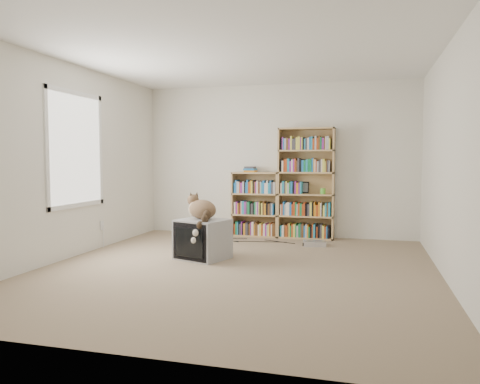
% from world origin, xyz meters
% --- Properties ---
extents(floor, '(4.50, 5.00, 0.01)m').
position_xyz_m(floor, '(0.00, 0.00, 0.00)').
color(floor, gray).
rests_on(floor, ground).
extents(wall_back, '(4.50, 0.02, 2.50)m').
position_xyz_m(wall_back, '(0.00, 2.50, 1.25)').
color(wall_back, silver).
rests_on(wall_back, floor).
extents(wall_front, '(4.50, 0.02, 2.50)m').
position_xyz_m(wall_front, '(0.00, -2.50, 1.25)').
color(wall_front, silver).
rests_on(wall_front, floor).
extents(wall_left, '(0.02, 5.00, 2.50)m').
position_xyz_m(wall_left, '(-2.25, 0.00, 1.25)').
color(wall_left, silver).
rests_on(wall_left, floor).
extents(wall_right, '(0.02, 5.00, 2.50)m').
position_xyz_m(wall_right, '(2.25, 0.00, 1.25)').
color(wall_right, silver).
rests_on(wall_right, floor).
extents(ceiling, '(4.50, 5.00, 0.02)m').
position_xyz_m(ceiling, '(0.00, 0.00, 2.50)').
color(ceiling, white).
rests_on(ceiling, wall_back).
extents(window, '(0.02, 1.22, 1.52)m').
position_xyz_m(window, '(-2.24, 0.20, 1.40)').
color(window, white).
rests_on(window, wall_left).
extents(crt_tv, '(0.72, 0.69, 0.51)m').
position_xyz_m(crt_tv, '(-0.57, 0.44, 0.25)').
color(crt_tv, '#98989A').
rests_on(crt_tv, floor).
extents(cat, '(0.56, 0.74, 0.54)m').
position_xyz_m(cat, '(-0.60, 0.44, 0.60)').
color(cat, '#3C2618').
rests_on(cat, crt_tv).
extents(bookcase_tall, '(0.88, 0.30, 1.77)m').
position_xyz_m(bookcase_tall, '(0.50, 2.36, 0.84)').
color(bookcase_tall, tan).
rests_on(bookcase_tall, floor).
extents(bookcase_short, '(0.77, 0.30, 1.06)m').
position_xyz_m(bookcase_short, '(-0.33, 2.36, 0.49)').
color(bookcase_short, tan).
rests_on(bookcase_short, floor).
extents(book_stack, '(0.22, 0.28, 0.09)m').
position_xyz_m(book_stack, '(-0.43, 2.33, 1.11)').
color(book_stack, '#A63A16').
rests_on(book_stack, bookcase_short).
extents(green_mug, '(0.08, 0.08, 0.09)m').
position_xyz_m(green_mug, '(0.77, 2.34, 0.77)').
color(green_mug, '#5CC839').
rests_on(green_mug, bookcase_tall).
extents(framed_print, '(0.14, 0.05, 0.19)m').
position_xyz_m(framed_print, '(0.46, 2.44, 0.82)').
color(framed_print, black).
rests_on(framed_print, bookcase_tall).
extents(dvd_player, '(0.36, 0.28, 0.07)m').
position_xyz_m(dvd_player, '(0.71, 1.70, 0.04)').
color(dvd_player, silver).
rests_on(dvd_player, floor).
extents(wall_outlet, '(0.01, 0.08, 0.13)m').
position_xyz_m(wall_outlet, '(-2.24, 0.78, 0.32)').
color(wall_outlet, silver).
rests_on(wall_outlet, wall_left).
extents(floor_cables, '(1.20, 0.70, 0.01)m').
position_xyz_m(floor_cables, '(-0.36, 1.73, 0.00)').
color(floor_cables, black).
rests_on(floor_cables, floor).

